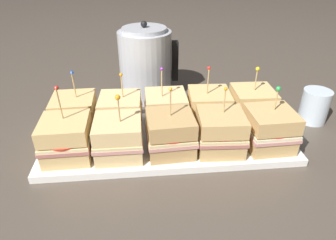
{
  "coord_description": "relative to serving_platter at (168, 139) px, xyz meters",
  "views": [
    {
      "loc": [
        -0.06,
        -0.65,
        0.46
      ],
      "look_at": [
        0.0,
        0.0,
        0.07
      ],
      "focal_mm": 32.0,
      "sensor_mm": 36.0,
      "label": 1
    }
  ],
  "objects": [
    {
      "name": "sandwich_back_right",
      "position": [
        0.12,
        0.06,
        0.06
      ],
      "size": [
        0.12,
        0.12,
        0.17
      ],
      "color": "tan",
      "rests_on": "serving_platter"
    },
    {
      "name": "sandwich_front_left",
      "position": [
        -0.12,
        -0.06,
        0.06
      ],
      "size": [
        0.11,
        0.11,
        0.16
      ],
      "color": "#DBB77A",
      "rests_on": "serving_platter"
    },
    {
      "name": "sandwich_front_right",
      "position": [
        0.12,
        -0.06,
        0.06
      ],
      "size": [
        0.12,
        0.12,
        0.16
      ],
      "color": "tan",
      "rests_on": "serving_platter"
    },
    {
      "name": "serving_platter",
      "position": [
        0.0,
        0.0,
        0.0
      ],
      "size": [
        0.64,
        0.26,
        0.02
      ],
      "color": "white",
      "rests_on": "ground_plane"
    },
    {
      "name": "kettle_steel",
      "position": [
        -0.05,
        0.29,
        0.1
      ],
      "size": [
        0.19,
        0.17,
        0.25
      ],
      "color": "#B7BABF",
      "rests_on": "ground_plane"
    },
    {
      "name": "sandwich_back_far_right",
      "position": [
        0.24,
        0.06,
        0.06
      ],
      "size": [
        0.12,
        0.12,
        0.16
      ],
      "color": "tan",
      "rests_on": "serving_platter"
    },
    {
      "name": "sandwich_front_far_right",
      "position": [
        0.24,
        -0.06,
        0.06
      ],
      "size": [
        0.12,
        0.12,
        0.16
      ],
      "color": "tan",
      "rests_on": "serving_platter"
    },
    {
      "name": "sandwich_front_far_left",
      "position": [
        -0.24,
        -0.06,
        0.06
      ],
      "size": [
        0.11,
        0.11,
        0.18
      ],
      "color": "tan",
      "rests_on": "serving_platter"
    },
    {
      "name": "ground_plane",
      "position": [
        0.0,
        0.0,
        -0.01
      ],
      "size": [
        6.0,
        6.0,
        0.0
      ],
      "primitive_type": "plane",
      "color": "#4C4238"
    },
    {
      "name": "sandwich_back_far_left",
      "position": [
        -0.24,
        0.06,
        0.06
      ],
      "size": [
        0.12,
        0.12,
        0.17
      ],
      "color": "tan",
      "rests_on": "serving_platter"
    },
    {
      "name": "drinking_glass",
      "position": [
        0.43,
        0.07,
        0.04
      ],
      "size": [
        0.08,
        0.08,
        0.1
      ],
      "color": "silver",
      "rests_on": "ground_plane"
    },
    {
      "name": "sandwich_front_center",
      "position": [
        -0.0,
        -0.06,
        0.06
      ],
      "size": [
        0.12,
        0.12,
        0.17
      ],
      "color": "tan",
      "rests_on": "serving_platter"
    },
    {
      "name": "sandwich_back_center",
      "position": [
        -0.0,
        0.06,
        0.06
      ],
      "size": [
        0.11,
        0.11,
        0.17
      ],
      "color": "#DBB77A",
      "rests_on": "serving_platter"
    },
    {
      "name": "sandwich_back_left",
      "position": [
        -0.12,
        0.06,
        0.06
      ],
      "size": [
        0.12,
        0.12,
        0.16
      ],
      "color": "#DBB77A",
      "rests_on": "serving_platter"
    }
  ]
}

